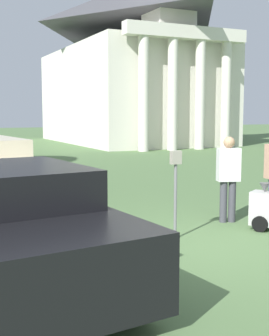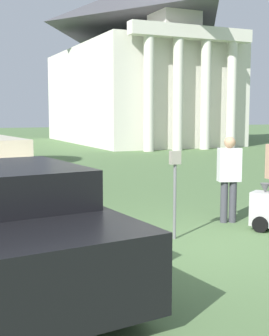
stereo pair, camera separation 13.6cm
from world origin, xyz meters
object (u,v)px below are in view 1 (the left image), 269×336
(parked_car_black, at_px, (4,226))
(parking_meter, at_px, (176,178))
(person_worker, at_px, (228,174))
(equipment_cart, at_px, (264,208))
(church, at_px, (132,59))

(parked_car_black, xyz_separation_m, parking_meter, (2.89, 0.77, 0.32))
(person_worker, bearing_deg, equipment_cart, 125.50)
(parked_car_black, height_order, person_worker, person_worker)
(equipment_cart, relative_size, church, 0.05)
(equipment_cart, bearing_deg, parking_meter, 143.44)
(parking_meter, height_order, person_worker, person_worker)
(parking_meter, height_order, equipment_cart, parking_meter)
(parking_meter, distance_m, church, 25.82)
(parking_meter, distance_m, person_worker, 1.63)
(person_worker, bearing_deg, parking_meter, 40.36)
(person_worker, distance_m, church, 24.72)
(person_worker, relative_size, church, 0.08)
(parking_meter, relative_size, equipment_cart, 1.47)
(parked_car_black, bearing_deg, person_worker, 11.20)
(church, bearing_deg, parking_meter, -113.07)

